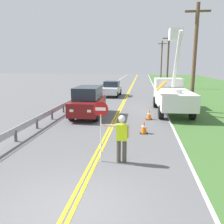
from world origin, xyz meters
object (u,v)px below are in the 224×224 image
utility_bucket_truck (172,93)px  traffic_cone_lead (144,127)px  flagger_worker (121,136)px  traffic_cone_mid (149,115)px  stop_sign_paddle (101,118)px  utility_pole_mid (168,60)px  oncoming_sedan_second (112,89)px  oncoming_suv_nearest (88,101)px  utility_pole_far (161,60)px  utility_pole_near (195,57)px

utility_bucket_truck → traffic_cone_lead: bearing=-109.1°
flagger_worker → traffic_cone_mid: size_ratio=2.61×
stop_sign_paddle → utility_bucket_truck: size_ratio=0.34×
flagger_worker → utility_pole_mid: size_ratio=0.23×
utility_bucket_truck → oncoming_sedan_second: 10.05m
oncoming_sedan_second → flagger_worker: bearing=-81.3°
utility_bucket_truck → oncoming_suv_nearest: size_ratio=1.49×
utility_pole_far → traffic_cone_lead: 40.29m
utility_pole_near → traffic_cone_mid: 5.93m
oncoming_suv_nearest → traffic_cone_mid: bearing=-5.9°
utility_bucket_truck → flagger_worker: bearing=-106.6°
flagger_worker → utility_pole_mid: 28.55m
oncoming_sedan_second → utility_pole_near: bearing=-47.4°
oncoming_sedan_second → utility_pole_far: 26.92m
oncoming_suv_nearest → traffic_cone_mid: (4.25, -0.44, -0.72)m
utility_bucket_truck → utility_pole_far: bearing=87.1°
utility_bucket_truck → utility_pole_near: size_ratio=0.86×
oncoming_suv_nearest → utility_pole_mid: size_ratio=0.58×
traffic_cone_mid → utility_bucket_truck: bearing=58.5°
traffic_cone_mid → flagger_worker: bearing=-99.8°
oncoming_suv_nearest → traffic_cone_lead: size_ratio=6.62×
oncoming_sedan_second → traffic_cone_lead: (3.65, -14.28, -0.50)m
utility_pole_near → traffic_cone_lead: size_ratio=11.38×
oncoming_sedan_second → utility_pole_far: bearing=73.8°
utility_pole_near → utility_pole_mid: 17.85m
stop_sign_paddle → utility_pole_far: utility_pole_far is taller
utility_pole_mid → traffic_cone_mid: 21.53m
utility_pole_far → flagger_worker: bearing=-96.1°
utility_pole_far → oncoming_sedan_second: bearing=-106.2°
oncoming_sedan_second → utility_pole_near: 11.31m
utility_pole_mid → utility_pole_near: bearing=-89.6°
utility_pole_near → traffic_cone_lead: utility_pole_near is taller
traffic_cone_lead → oncoming_sedan_second: bearing=104.4°
stop_sign_paddle → traffic_cone_mid: (1.99, 7.12, -1.37)m
utility_pole_far → traffic_cone_lead: utility_pole_far is taller
utility_pole_far → utility_pole_mid: bearing=-90.9°
oncoming_suv_nearest → utility_pole_mid: (7.45, 20.50, 3.09)m
flagger_worker → stop_sign_paddle: stop_sign_paddle is taller
utility_pole_mid → flagger_worker: bearing=-99.0°
utility_pole_mid → stop_sign_paddle: bearing=-100.5°
stop_sign_paddle → oncoming_suv_nearest: 7.92m
utility_pole_mid → traffic_cone_lead: 24.73m
oncoming_sedan_second → traffic_cone_mid: 11.77m
utility_pole_near → utility_pole_mid: bearing=90.4°
stop_sign_paddle → oncoming_suv_nearest: bearing=106.6°
utility_bucket_truck → oncoming_suv_nearest: bearing=-158.3°
flagger_worker → utility_bucket_truck: 10.36m
stop_sign_paddle → utility_pole_mid: bearing=79.5°
flagger_worker → utility_bucket_truck: (2.96, 9.92, 0.39)m
flagger_worker → traffic_cone_lead: (0.86, 3.86, -0.71)m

